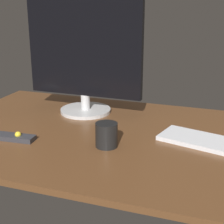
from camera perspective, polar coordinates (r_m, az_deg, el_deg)
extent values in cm
cube|color=brown|center=(127.50, 1.17, -4.12)|extent=(140.00, 84.00, 2.00)
cylinder|color=silver|center=(152.01, -4.33, 0.28)|extent=(21.78, 21.78, 1.45)
cylinder|color=silver|center=(150.86, -4.37, 1.69)|extent=(3.93, 3.93, 6.35)
cube|color=black|center=(145.96, -4.59, 10.39)|extent=(49.82, 3.65, 39.78)
cube|color=silver|center=(122.67, 16.63, -4.98)|extent=(40.30, 22.30, 1.49)
cube|color=#2D2D33|center=(127.43, -15.97, -3.98)|extent=(16.60, 6.06, 1.71)
sphere|color=yellow|center=(125.86, -15.12, -3.58)|extent=(2.19, 2.19, 2.19)
cylinder|color=black|center=(115.82, -0.90, -3.76)|extent=(7.43, 7.43, 8.25)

